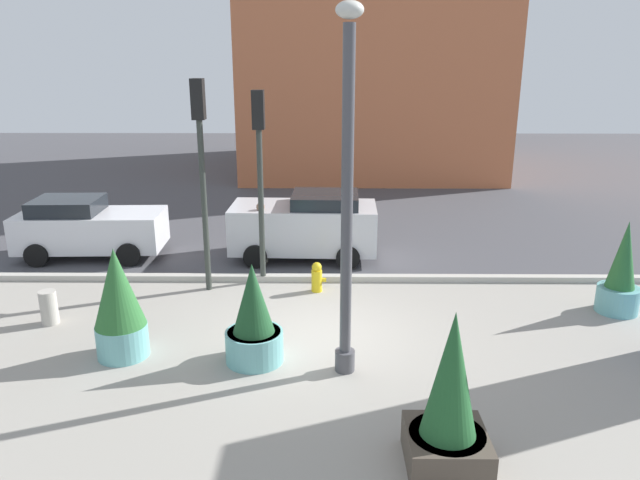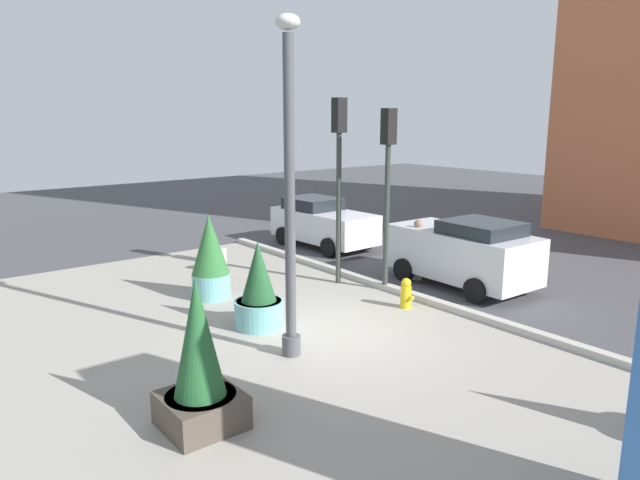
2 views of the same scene
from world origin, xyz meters
TOP-DOWN VIEW (x-y plane):
  - ground_plane at (0.00, 4.00)m, footprint 60.00×60.00m
  - plaza_pavement at (0.00, -2.00)m, footprint 18.00×10.00m
  - curb_strip at (0.00, 3.12)m, footprint 18.00×0.24m
  - lamp_post at (0.45, -1.39)m, footprint 0.44×0.44m
  - potted_plant_by_pillar at (1.78, -4.00)m, footprint 1.11×1.11m
  - potted_plant_curbside at (6.61, 1.27)m, footprint 0.91×0.91m
  - potted_plant_near_right at (-3.75, -0.87)m, footprint 0.96×0.96m
  - potted_plant_mid_plaza at (-1.23, -1.05)m, footprint 1.08×1.08m
  - fire_hydrant at (-0.11, 2.42)m, footprint 0.36×0.26m
  - concrete_bollard at (-5.78, 0.53)m, footprint 0.36×0.36m
  - traffic_light_far_side at (-1.49, 3.08)m, footprint 0.28×0.42m
  - traffic_light_corner at (-2.76, 2.53)m, footprint 0.28×0.42m
  - car_intersection at (-6.63, 5.07)m, footprint 4.06×2.06m
  - car_curb_west at (-0.46, 5.02)m, footprint 4.10×2.18m
  - pedestrian_on_sidewalk at (-1.66, 4.50)m, footprint 0.50×0.50m

SIDE VIEW (x-z plane):
  - ground_plane at x=0.00m, z-range 0.00..0.00m
  - plaza_pavement at x=0.00m, z-range -0.01..0.01m
  - curb_strip at x=0.00m, z-range 0.00..0.16m
  - fire_hydrant at x=-0.11m, z-range -0.01..0.74m
  - concrete_bollard at x=-5.78m, z-range 0.00..0.75m
  - potted_plant_mid_plaza at x=-1.23m, z-range -0.16..1.78m
  - car_intersection at x=-6.63m, z-range 0.01..1.70m
  - potted_plant_curbside at x=6.61m, z-range -0.19..1.92m
  - car_curb_west at x=-0.46m, z-range 0.02..1.88m
  - pedestrian_on_sidewalk at x=-1.66m, z-range 0.10..1.82m
  - potted_plant_by_pillar at x=1.78m, z-range -0.19..2.15m
  - potted_plant_near_right at x=-3.75m, z-range -0.01..2.15m
  - lamp_post at x=0.45m, z-range -0.08..6.21m
  - traffic_light_far_side at x=-1.49m, z-range 0.82..5.56m
  - traffic_light_corner at x=-2.76m, z-range 0.85..5.87m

